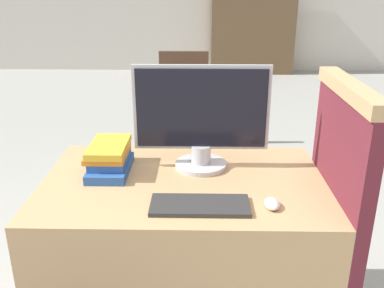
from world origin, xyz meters
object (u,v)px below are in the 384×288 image
(far_chair, at_px, (183,97))
(keyboard, at_px, (200,205))
(mouse, at_px, (272,204))
(book_stack, at_px, (109,158))
(monitor, at_px, (201,118))

(far_chair, bearing_deg, keyboard, -98.67)
(mouse, bearing_deg, keyboard, -179.00)
(book_stack, bearing_deg, keyboard, -38.43)
(monitor, distance_m, keyboard, 0.40)
(keyboard, height_order, far_chair, far_chair)
(far_chair, bearing_deg, monitor, -97.97)
(keyboard, distance_m, mouse, 0.25)
(monitor, height_order, far_chair, monitor)
(monitor, bearing_deg, book_stack, -171.97)
(monitor, bearing_deg, keyboard, -90.51)
(monitor, bearing_deg, far_chair, 94.35)
(mouse, distance_m, book_stack, 0.69)
(monitor, relative_size, keyboard, 1.60)
(monitor, xyz_separation_m, book_stack, (-0.37, -0.05, -0.16))
(keyboard, relative_size, far_chair, 0.39)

